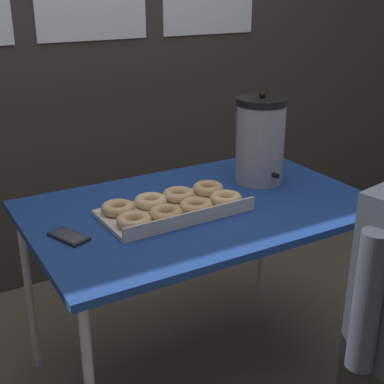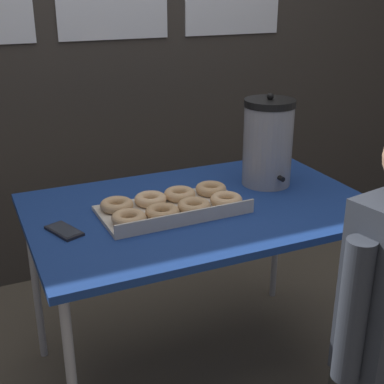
{
  "view_description": "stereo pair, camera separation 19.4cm",
  "coord_description": "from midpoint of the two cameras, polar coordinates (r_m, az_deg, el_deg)",
  "views": [
    {
      "loc": [
        -0.97,
        -1.62,
        1.57
      ],
      "look_at": [
        -0.04,
        0.0,
        0.83
      ],
      "focal_mm": 50.0,
      "sensor_mm": 36.0,
      "label": 1
    },
    {
      "loc": [
        -0.8,
        -1.71,
        1.57
      ],
      "look_at": [
        -0.04,
        0.0,
        0.83
      ],
      "focal_mm": 50.0,
      "sensor_mm": 36.0,
      "label": 2
    }
  ],
  "objects": [
    {
      "name": "cell_phone",
      "position": [
        1.86,
        -15.98,
        -4.66
      ],
      "size": [
        0.12,
        0.16,
        0.01
      ],
      "rotation": [
        0.0,
        0.0,
        0.37
      ],
      "color": "black",
      "rests_on": "folding_table"
    },
    {
      "name": "folding_table",
      "position": [
        2.07,
        -1.83,
        -2.69
      ],
      "size": [
        1.3,
        0.83,
        0.77
      ],
      "color": "navy",
      "rests_on": "ground"
    },
    {
      "name": "back_wall",
      "position": [
        2.92,
        -12.7,
        15.2
      ],
      "size": [
        6.0,
        0.11,
        2.54
      ],
      "color": "#38332D",
      "rests_on": "ground"
    },
    {
      "name": "donut_box",
      "position": [
        1.98,
        -4.78,
        -1.55
      ],
      "size": [
        0.55,
        0.3,
        0.05
      ],
      "rotation": [
        0.0,
        0.0,
        0.02
      ],
      "color": "beige",
      "rests_on": "folding_table"
    },
    {
      "name": "coffee_urn",
      "position": [
        2.24,
        4.82,
        5.49
      ],
      "size": [
        0.21,
        0.24,
        0.38
      ],
      "color": "#939399",
      "rests_on": "folding_table"
    },
    {
      "name": "ground_plane",
      "position": [
        2.45,
        -1.62,
        -18.29
      ],
      "size": [
        12.0,
        12.0,
        0.0
      ],
      "primitive_type": "plane",
      "color": "brown"
    }
  ]
}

